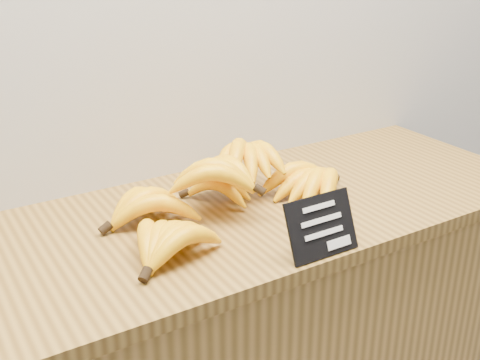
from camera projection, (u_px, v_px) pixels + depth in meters
name	position (u px, v px, depth m)	size (l,w,h in m)	color
counter_top	(228.00, 218.00, 1.27)	(1.47, 0.54, 0.03)	olive
chalkboard_sign	(322.00, 226.00, 1.08)	(0.14, 0.01, 0.11)	black
banana_pile	(224.00, 190.00, 1.24)	(0.59, 0.33, 0.12)	#FFBC0A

